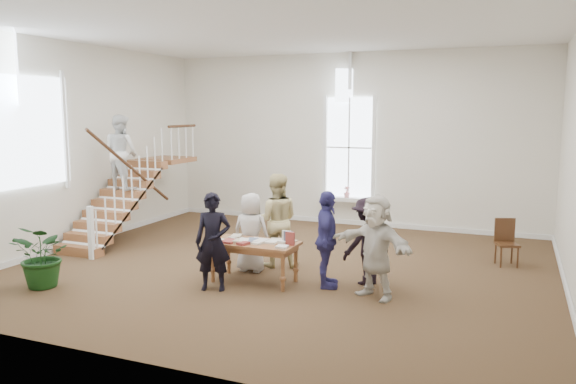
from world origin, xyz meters
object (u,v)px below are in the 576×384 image
at_px(library_table, 254,246).
at_px(woman_cluster_b, 368,241).
at_px(elderly_woman, 251,232).
at_px(person_yellow, 276,220).
at_px(police_officer, 213,242).
at_px(woman_cluster_a, 327,240).
at_px(woman_cluster_c, 376,246).
at_px(floor_plant, 44,256).
at_px(side_chair, 506,240).

height_order(library_table, woman_cluster_b, woman_cluster_b).
relative_size(elderly_woman, person_yellow, 0.82).
distance_m(police_officer, woman_cluster_a, 1.93).
height_order(woman_cluster_c, floor_plant, woman_cluster_c).
relative_size(police_officer, side_chair, 1.82).
bearing_deg(woman_cluster_a, person_yellow, 40.11).
xyz_separation_m(elderly_woman, floor_plant, (-2.85, -2.23, -0.19)).
relative_size(police_officer, person_yellow, 0.91).
distance_m(library_table, floor_plant, 3.59).
relative_size(woman_cluster_a, woman_cluster_c, 0.99).
relative_size(woman_cluster_b, floor_plant, 1.38).
xyz_separation_m(woman_cluster_c, side_chair, (1.92, 2.89, -0.34)).
bearing_deg(woman_cluster_a, elderly_woman, 60.45).
xyz_separation_m(police_officer, woman_cluster_c, (2.63, 0.65, 0.02)).
distance_m(woman_cluster_a, side_chair, 3.91).
xyz_separation_m(police_officer, person_yellow, (0.40, 1.75, 0.08)).
bearing_deg(police_officer, floor_plant, -178.63).
height_order(library_table, person_yellow, person_yellow).
bearing_deg(library_table, woman_cluster_a, 9.83).
bearing_deg(floor_plant, person_yellow, 40.93).
distance_m(police_officer, side_chair, 5.77).
xyz_separation_m(floor_plant, side_chair, (7.30, 4.52, -0.05)).
bearing_deg(woman_cluster_b, side_chair, 170.14).
relative_size(person_yellow, side_chair, 1.99).
height_order(library_table, floor_plant, floor_plant).
height_order(elderly_woman, woman_cluster_b, woman_cluster_b).
distance_m(woman_cluster_b, floor_plant, 5.57).
xyz_separation_m(library_table, police_officer, (-0.45, -0.65, 0.18)).
xyz_separation_m(elderly_woman, side_chair, (4.45, 2.29, -0.24)).
bearing_deg(side_chair, floor_plant, -168.43).
xyz_separation_m(elderly_woman, woman_cluster_a, (1.63, -0.40, 0.09)).
relative_size(police_officer, woman_cluster_c, 0.98).
bearing_deg(woman_cluster_a, floor_plant, 96.47).
height_order(woman_cluster_b, woman_cluster_c, woman_cluster_c).
relative_size(library_table, woman_cluster_c, 0.92).
relative_size(library_table, elderly_woman, 1.05).
bearing_deg(woman_cluster_c, floor_plant, -137.35).
relative_size(woman_cluster_c, side_chair, 1.85).
bearing_deg(library_table, elderly_woman, 120.67).
bearing_deg(elderly_woman, floor_plant, 35.32).
xyz_separation_m(elderly_woman, person_yellow, (0.30, 0.50, 0.16)).
height_order(library_table, woman_cluster_a, woman_cluster_a).
bearing_deg(elderly_woman, side_chair, -155.54).
height_order(woman_cluster_a, side_chair, woman_cluster_a).
relative_size(woman_cluster_c, floor_plant, 1.52).
distance_m(library_table, woman_cluster_b, 1.99).
relative_size(woman_cluster_a, woman_cluster_b, 1.09).
bearing_deg(side_chair, elderly_woman, -172.99).
bearing_deg(library_table, police_officer, -123.92).
relative_size(police_officer, elderly_woman, 1.11).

